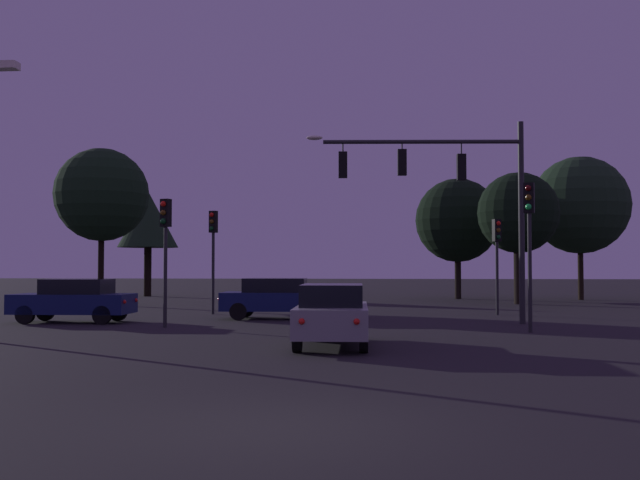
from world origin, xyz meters
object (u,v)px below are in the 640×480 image
object	(u,v)px
traffic_light_median	(497,247)
tree_behind_sign	(518,213)
traffic_signal_mast_arm	(451,182)
traffic_light_far_side	(165,236)
traffic_light_corner_right	(529,226)
car_crossing_right	(74,300)
tree_left_far	(580,205)
tree_right_cluster	(102,195)
car_nearside_lane	(332,314)
tree_center_horizon	(148,220)
car_crossing_left	(278,298)
tree_lot_edge	(458,220)
traffic_light_corner_left	(213,241)

from	to	relation	value
traffic_light_median	tree_behind_sign	world-z (taller)	tree_behind_sign
traffic_signal_mast_arm	traffic_light_far_side	distance (m)	9.80
traffic_light_corner_right	tree_behind_sign	distance (m)	16.83
traffic_signal_mast_arm	car_crossing_right	world-z (taller)	traffic_signal_mast_arm
tree_left_far	tree_right_cluster	distance (m)	27.19
car_nearside_lane	tree_center_horizon	xyz separation A→B (m)	(-14.30, 28.71, 4.25)
traffic_light_median	tree_left_far	size ratio (longest dim) A/B	0.46
car_crossing_left	tree_center_horizon	xyz separation A→B (m)	(-11.61, 19.64, 4.24)
tree_right_cluster	tree_lot_edge	bearing A→B (deg)	24.08
traffic_light_corner_right	tree_center_horizon	world-z (taller)	tree_center_horizon
traffic_light_far_side	tree_behind_sign	world-z (taller)	tree_behind_sign
car_crossing_right	tree_right_cluster	bearing A→B (deg)	107.79
tree_lot_edge	car_nearside_lane	bearing A→B (deg)	-102.11
car_crossing_left	tree_behind_sign	world-z (taller)	tree_behind_sign
traffic_light_corner_right	tree_center_horizon	distance (m)	31.60
traffic_light_corner_right	tree_left_far	size ratio (longest dim) A/B	0.53
traffic_light_corner_right	traffic_light_median	world-z (taller)	traffic_light_corner_right
traffic_light_median	tree_behind_sign	bearing A→B (deg)	74.41
traffic_light_corner_right	car_crossing_left	distance (m)	9.88
car_nearside_lane	tree_center_horizon	world-z (taller)	tree_center_horizon
traffic_light_far_side	traffic_light_median	bearing A→B (deg)	31.36
traffic_signal_mast_arm	tree_left_far	world-z (taller)	tree_left_far
tree_center_horizon	car_crossing_right	bearing A→B (deg)	-77.82
traffic_light_corner_right	tree_lot_edge	world-z (taller)	tree_lot_edge
car_crossing_left	traffic_signal_mast_arm	bearing A→B (deg)	-15.74
car_nearside_lane	tree_right_cluster	xyz separation A→B (m)	(-13.23, 18.17, 4.85)
tree_lot_edge	tree_left_far	bearing A→B (deg)	-4.89
traffic_signal_mast_arm	car_nearside_lane	size ratio (longest dim) A/B	1.73
traffic_light_median	car_nearside_lane	world-z (taller)	traffic_light_median
tree_behind_sign	tree_center_horizon	xyz separation A→B (m)	(-22.57, 7.95, 0.29)
tree_center_horizon	tree_lot_edge	world-z (taller)	tree_lot_edge
car_nearside_lane	tree_behind_sign	size ratio (longest dim) A/B	0.63
car_nearside_lane	traffic_light_median	bearing A→B (deg)	64.13
traffic_light_corner_left	traffic_light_far_side	bearing A→B (deg)	-90.06
car_crossing_left	tree_right_cluster	size ratio (longest dim) A/B	0.54
traffic_signal_mast_arm	traffic_light_far_side	world-z (taller)	traffic_signal_mast_arm
traffic_light_corner_right	tree_left_far	world-z (taller)	tree_left_far
traffic_light_corner_left	tree_right_cluster	world-z (taller)	tree_right_cluster
car_crossing_right	tree_lot_edge	world-z (taller)	tree_lot_edge
car_nearside_lane	car_crossing_right	bearing A→B (deg)	144.99
traffic_light_corner_left	tree_center_horizon	distance (m)	19.39
car_crossing_right	tree_behind_sign	bearing A→B (deg)	38.32
car_crossing_right	tree_lot_edge	distance (m)	25.42
tree_center_horizon	tree_lot_edge	distance (m)	20.12
traffic_light_median	tree_lot_edge	size ratio (longest dim) A/B	0.53
traffic_signal_mast_arm	traffic_light_corner_right	world-z (taller)	traffic_signal_mast_arm
car_crossing_left	traffic_light_corner_right	bearing A→B (deg)	-30.40
car_nearside_lane	tree_left_far	size ratio (longest dim) A/B	0.51
traffic_light_median	tree_lot_edge	world-z (taller)	tree_lot_edge
traffic_signal_mast_arm	tree_behind_sign	world-z (taller)	traffic_signal_mast_arm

